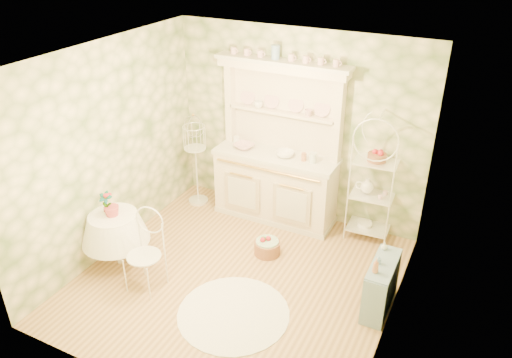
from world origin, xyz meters
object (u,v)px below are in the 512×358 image
at_px(bakers_rack, 374,177).
at_px(cafe_chair, 144,256).
at_px(kitchen_dresser, 276,145).
at_px(round_table, 117,243).
at_px(floor_basket, 267,246).
at_px(side_shelf, 381,287).
at_px(birdcage_stand, 196,160).

xyz_separation_m(bakers_rack, cafe_chair, (-2.06, -2.22, -0.47)).
bearing_deg(kitchen_dresser, round_table, -124.63).
distance_m(bakers_rack, floor_basket, 1.66).
xyz_separation_m(kitchen_dresser, floor_basket, (0.30, -0.88, -1.02)).
distance_m(side_shelf, cafe_chair, 2.71).
height_order(kitchen_dresser, floor_basket, kitchen_dresser).
xyz_separation_m(bakers_rack, round_table, (-2.68, -2.00, -0.63)).
relative_size(kitchen_dresser, side_shelf, 3.49).
height_order(side_shelf, floor_basket, side_shelf).
height_order(kitchen_dresser, side_shelf, kitchen_dresser).
bearing_deg(floor_basket, kitchen_dresser, 108.50).
xyz_separation_m(kitchen_dresser, cafe_chair, (-0.70, -2.13, -0.69)).
bearing_deg(bakers_rack, kitchen_dresser, -178.92).
height_order(bakers_rack, side_shelf, bakers_rack).
height_order(side_shelf, cafe_chair, cafe_chair).
relative_size(bakers_rack, birdcage_stand, 1.31).
relative_size(side_shelf, round_table, 1.09).
distance_m(side_shelf, floor_basket, 1.61).
height_order(kitchen_dresser, bakers_rack, kitchen_dresser).
distance_m(kitchen_dresser, cafe_chair, 2.34).
bearing_deg(floor_basket, bakers_rack, 42.53).
distance_m(kitchen_dresser, side_shelf, 2.39).
bearing_deg(round_table, bakers_rack, 36.74).
distance_m(bakers_rack, round_table, 3.40).
bearing_deg(cafe_chair, side_shelf, 11.63).
height_order(side_shelf, birdcage_stand, birdcage_stand).
xyz_separation_m(bakers_rack, birdcage_stand, (-2.60, -0.24, -0.22)).
height_order(kitchen_dresser, birdcage_stand, kitchen_dresser).
bearing_deg(round_table, floor_basket, 32.33).
bearing_deg(cafe_chair, birdcage_stand, 97.69).
bearing_deg(bakers_rack, floor_basket, -140.51).
relative_size(kitchen_dresser, round_table, 3.81).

